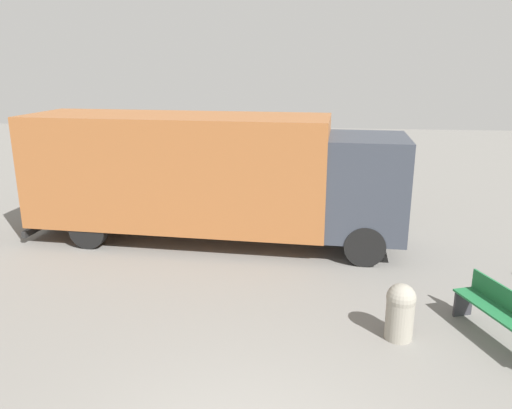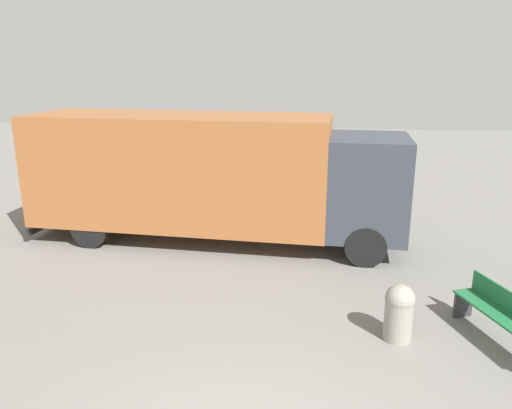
# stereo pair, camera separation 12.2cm
# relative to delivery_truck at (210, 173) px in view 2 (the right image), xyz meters

# --- Properties ---
(delivery_truck) EXTENTS (9.06, 2.69, 3.06)m
(delivery_truck) POSITION_rel_delivery_truck_xyz_m (0.00, 0.00, 0.00)
(delivery_truck) COLOR #99592D
(delivery_truck) RESTS_ON ground
(park_bench) EXTENTS (1.07, 2.01, 0.83)m
(park_bench) POSITION_rel_delivery_truck_xyz_m (5.51, -4.12, -1.21)
(park_bench) COLOR #1E6638
(park_bench) RESTS_ON ground
(bollard_near_bench) EXTENTS (0.46, 0.46, 0.93)m
(bollard_near_bench) POSITION_rel_delivery_truck_xyz_m (3.89, -4.15, -1.20)
(bollard_near_bench) COLOR gray
(bollard_near_bench) RESTS_ON ground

